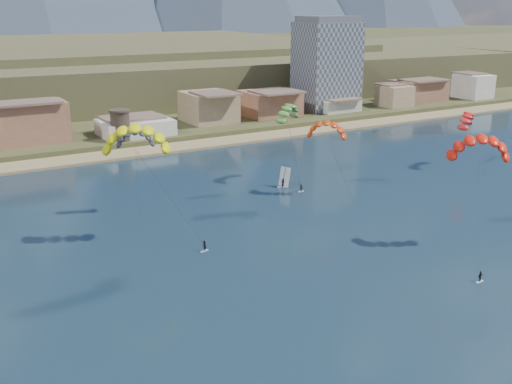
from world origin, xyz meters
TOP-DOWN VIEW (x-y plane):
  - ground at (0.00, 0.00)m, footprint 2400.00×2400.00m
  - beach at (0.00, 106.00)m, footprint 2200.00×12.00m
  - foothills at (22.39, 232.47)m, footprint 940.00×210.00m
  - apartment_tower at (85.00, 128.00)m, footprint 20.00×16.00m
  - watchtower at (5.00, 114.00)m, footprint 5.82×5.82m
  - kitesurfer_yellow at (-14.30, 45.50)m, footprint 14.05×14.25m
  - kitesurfer_orange at (31.93, 16.54)m, footprint 15.97×15.74m
  - kitesurfer_green at (26.56, 63.69)m, footprint 9.10×12.90m
  - distant_kite_dark at (-9.90, 58.91)m, footprint 7.86×6.51m
  - distant_kite_orange at (28.01, 51.24)m, footprint 8.28×8.46m
  - distant_kite_red at (69.85, 52.08)m, footprint 9.24×7.83m
  - windsurfer at (23.22, 59.77)m, footprint 2.55×2.82m

SIDE VIEW (x-z plane):
  - ground at x=0.00m, z-range 0.00..0.00m
  - beach at x=0.00m, z-range -0.20..0.70m
  - windsurfer at x=23.22m, z-range -0.80..3.58m
  - watchtower at x=5.00m, z-range 2.07..10.67m
  - foothills at x=22.39m, z-range 0.08..18.08m
  - distant_kite_red at x=69.85m, z-range 4.50..20.02m
  - distant_kite_orange at x=28.01m, z-range 5.66..22.94m
  - distant_kite_dark at x=-9.90m, z-range 6.25..23.96m
  - kitesurfer_green at x=26.56m, z-range 6.60..25.22m
  - kitesurfer_orange at x=31.93m, z-range 6.21..28.18m
  - apartment_tower at x=85.00m, z-range 1.82..33.82m
  - kitesurfer_yellow at x=-14.30m, z-range 7.19..29.34m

